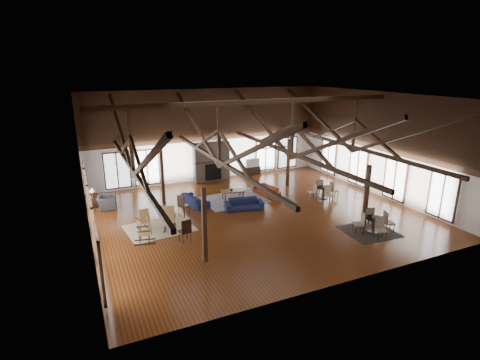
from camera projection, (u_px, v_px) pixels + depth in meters
name	position (u px, v px, depth m)	size (l,w,h in m)	color
floor	(256.00, 214.00, 19.43)	(16.00, 16.00, 0.00)	#5E3013
ceiling	(258.00, 96.00, 17.67)	(16.00, 14.00, 0.02)	black
wall_back	(209.00, 135.00, 24.65)	(16.00, 0.02, 6.00)	white
wall_front	(352.00, 203.00, 12.45)	(16.00, 0.02, 6.00)	white
wall_left	(84.00, 177.00, 15.40)	(0.02, 14.00, 6.00)	white
wall_right	(380.00, 145.00, 21.69)	(0.02, 14.00, 6.00)	white
roof_truss	(257.00, 138.00, 18.25)	(15.60, 14.07, 3.14)	black
post_grid	(257.00, 186.00, 18.98)	(8.16, 7.16, 3.05)	black
fireplace	(211.00, 162.00, 24.86)	(2.50, 0.69, 2.60)	#76695A
ceiling_fan	(276.00, 147.00, 17.66)	(1.60, 1.60, 0.75)	black
sofa_navy_front	(244.00, 204.00, 20.02)	(2.04, 0.80, 0.60)	#151A39
sofa_navy_left	(195.00, 200.00, 20.65)	(0.79, 2.01, 0.59)	#16193D
sofa_orange	(266.00, 190.00, 22.28)	(0.73, 1.87, 0.55)	maroon
coffee_table	(233.00, 191.00, 21.57)	(1.41, 0.87, 0.51)	brown
vase	(231.00, 189.00, 21.42)	(0.19, 0.19, 0.20)	#B2B2B2
armchair	(107.00, 202.00, 20.18)	(0.94, 1.08, 0.70)	#2D2D30
side_table_lamp	(93.00, 199.00, 20.33)	(0.44, 0.44, 1.13)	black
rocking_chair_a	(144.00, 220.00, 17.42)	(0.61, 0.91, 1.07)	olive
rocking_chair_b	(169.00, 218.00, 17.44)	(0.79, 1.07, 1.23)	olive
rocking_chair_c	(147.00, 231.00, 16.19)	(0.99, 0.66, 1.17)	olive
side_chair_a	(182.00, 204.00, 19.09)	(0.64, 0.64, 1.10)	black
side_chair_b	(186.00, 229.00, 16.14)	(0.53, 0.53, 1.09)	black
cafe_table_near	(374.00, 222.00, 17.19)	(1.94, 1.94, 0.99)	black
cafe_table_far	(323.00, 191.00, 21.62)	(1.85, 1.85, 0.94)	black
cup_near	(373.00, 217.00, 17.13)	(0.12, 0.12, 0.09)	#B2B2B2
cup_far	(324.00, 187.00, 21.48)	(0.11, 0.11, 0.09)	#B2B2B2
tv_console	(252.00, 171.00, 26.42)	(1.16, 0.44, 0.58)	black
television	(252.00, 163.00, 26.25)	(1.04, 0.14, 0.60)	#B2B2B2
rug_tan	(159.00, 228.00, 17.77)	(3.01, 2.36, 0.01)	#C1B486
rug_navy	(234.00, 199.00, 21.55)	(3.51, 2.64, 0.01)	#1A224B
rug_dark	(369.00, 231.00, 17.40)	(2.29, 2.09, 0.01)	black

